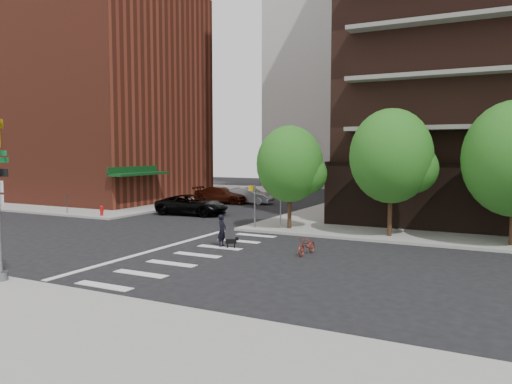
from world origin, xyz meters
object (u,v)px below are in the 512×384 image
at_px(parked_car_maroon, 222,195).
at_px(dog_walker, 222,231).
at_px(parked_car_silver, 248,195).
at_px(parked_car_black, 192,205).
at_px(fire_hydrant, 102,210).
at_px(scooter, 307,246).

height_order(parked_car_maroon, dog_walker, dog_walker).
bearing_deg(parked_car_silver, parked_car_black, 176.24).
relative_size(parked_car_maroon, parked_car_silver, 1.14).
relative_size(fire_hydrant, parked_car_maroon, 0.14).
bearing_deg(parked_car_silver, dog_walker, -159.54).
bearing_deg(parked_car_maroon, fire_hydrant, 163.50).
bearing_deg(dog_walker, scooter, -94.06).
height_order(fire_hydrant, parked_car_maroon, parked_car_maroon).
distance_m(parked_car_black, parked_car_maroon, 8.55).
bearing_deg(parked_car_maroon, parked_car_silver, -74.68).
xyz_separation_m(fire_hydrant, parked_car_black, (5.00, 4.24, 0.21)).
bearing_deg(parked_car_black, fire_hydrant, 124.47).
bearing_deg(scooter, parked_car_silver, 129.84).
bearing_deg(parked_car_black, parked_car_maroon, 10.05).
bearing_deg(scooter, fire_hydrant, 168.21).
distance_m(parked_car_black, scooter, 16.25).
distance_m(parked_car_black, dog_walker, 12.91).
bearing_deg(scooter, parked_car_black, 148.38).
bearing_deg(parked_car_silver, parked_car_maroon, 106.02).
height_order(parked_car_black, parked_car_maroon, parked_car_black).
relative_size(fire_hydrant, parked_car_black, 0.13).
bearing_deg(parked_car_black, dog_walker, -144.90).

